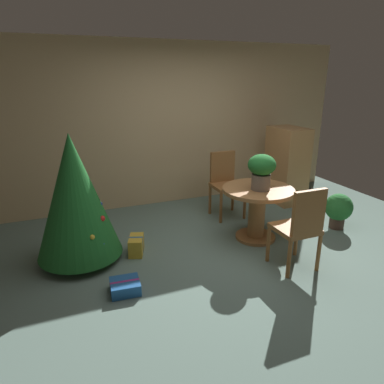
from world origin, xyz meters
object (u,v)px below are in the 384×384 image
Objects in this scene: holiday_tree at (75,196)px; gift_box_blue at (125,286)px; flower_vase at (262,169)px; gift_box_gold at (136,245)px; wooden_cabinet at (286,165)px; potted_plant at (339,209)px; wooden_chair_far at (225,180)px; wooden_chair_near at (300,225)px; round_dining_table at (257,205)px.

gift_box_blue is at bearing -67.75° from holiday_tree.
holiday_tree reaches higher than gift_box_blue.
flower_vase is 1.81m from gift_box_gold.
wooden_cabinet reaches higher than flower_vase.
gift_box_blue is 3.16m from potted_plant.
holiday_tree is at bearing -163.94° from wooden_chair_far.
potted_plant reaches higher than gift_box_gold.
potted_plant is at bearing 7.59° from gift_box_blue.
wooden_chair_near is at bearing -150.63° from potted_plant.
round_dining_table is 0.73× the size of wooden_cabinet.
wooden_chair_near is 2.91× the size of gift_box_gold.
round_dining_table is at bearing -139.01° from wooden_cabinet.
round_dining_table is 0.61× the size of holiday_tree.
wooden_cabinet reaches higher than wooden_chair_far.
round_dining_table is 2.77× the size of gift_box_gold.
wooden_chair_near is at bearing -90.00° from wooden_chair_far.
flower_vase is 0.47× the size of wooden_chair_near.
flower_vase is at bearing -90.37° from wooden_chair_far.
wooden_chair_near is at bearing -122.72° from wooden_cabinet.
round_dining_table is 1.65m from wooden_cabinet.
gift_box_blue is at bearing -111.62° from gift_box_gold.
flower_vase is at bearing -8.40° from holiday_tree.
wooden_chair_near is 3.10× the size of gift_box_blue.
wooden_chair_near is 1.94m from gift_box_gold.
wooden_chair_near reaches higher than potted_plant.
wooden_chair_far is 1.66m from potted_plant.
wooden_cabinet reaches higher than wooden_chair_near.
gift_box_gold is at bearing 173.41° from round_dining_table.
wooden_chair_far reaches higher than wooden_chair_near.
gift_box_gold is at bearing 68.38° from gift_box_blue.
round_dining_table reaches higher than potted_plant.
holiday_tree is (-2.22, 0.27, 0.33)m from round_dining_table.
wooden_chair_far is 0.65× the size of holiday_tree.
wooden_chair_near is 1.76m from wooden_chair_far.
potted_plant is (1.25, 0.71, -0.25)m from wooden_chair_near.
holiday_tree is at bearing 173.12° from potted_plant.
wooden_cabinet is at bearing 13.16° from holiday_tree.
flower_vase is 1.36× the size of gift_box_gold.
gift_box_blue is at bearing -164.76° from flower_vase.
flower_vase is 0.46× the size of wooden_chair_far.
round_dining_table is at bearing -90.00° from wooden_chair_far.
gift_box_gold is (0.64, -0.09, -0.69)m from holiday_tree.
wooden_chair_far is at bearing 90.00° from wooden_chair_near.
wooden_chair_near is at bearing -89.55° from flower_vase.
potted_plant is (2.83, -0.33, 0.18)m from gift_box_gold.
gift_box_gold is 3.01m from wooden_cabinet.
holiday_tree is (-2.22, -0.64, 0.24)m from wooden_chair_far.
gift_box_gold is at bearing 146.72° from wooden_chair_near.
gift_box_blue is 3.57m from wooden_cabinet.
gift_box_gold reaches higher than gift_box_blue.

